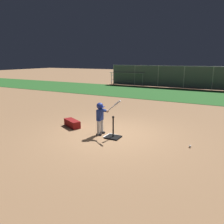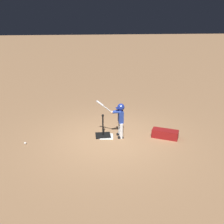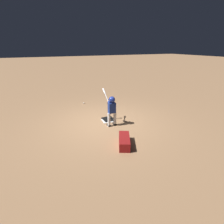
{
  "view_description": "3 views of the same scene",
  "coord_description": "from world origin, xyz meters",
  "px_view_note": "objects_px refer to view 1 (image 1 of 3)",
  "views": [
    {
      "loc": [
        3.42,
        -6.55,
        2.62
      ],
      "look_at": [
        0.23,
        -0.43,
        0.94
      ],
      "focal_mm": 35.0,
      "sensor_mm": 36.0,
      "label": 1
    },
    {
      "loc": [
        0.75,
        7.62,
        3.84
      ],
      "look_at": [
        -0.11,
        -0.23,
        0.86
      ],
      "focal_mm": 42.0,
      "sensor_mm": 36.0,
      "label": 2
    },
    {
      "loc": [
        -5.89,
        2.39,
        2.88
      ],
      "look_at": [
        -0.43,
        -0.15,
        0.57
      ],
      "focal_mm": 28.0,
      "sensor_mm": 36.0,
      "label": 3
    }
  ],
  "objects_px": {
    "batting_tee": "(113,135)",
    "bleachers_center": "(131,78)",
    "baseball": "(190,146)",
    "batter_child": "(101,114)",
    "bleachers_far_right": "(189,80)",
    "equipment_bag": "(72,123)"
  },
  "relations": [
    {
      "from": "batting_tee",
      "to": "batter_child",
      "type": "bearing_deg",
      "value": 168.99
    },
    {
      "from": "batting_tee",
      "to": "bleachers_center",
      "type": "distance_m",
      "value": 16.46
    },
    {
      "from": "batting_tee",
      "to": "equipment_bag",
      "type": "height_order",
      "value": "batting_tee"
    },
    {
      "from": "equipment_bag",
      "to": "bleachers_center",
      "type": "bearing_deg",
      "value": 130.7
    },
    {
      "from": "batting_tee",
      "to": "bleachers_center",
      "type": "xyz_separation_m",
      "value": [
        -5.79,
        15.4,
        0.54
      ]
    },
    {
      "from": "batting_tee",
      "to": "batter_child",
      "type": "distance_m",
      "value": 0.85
    },
    {
      "from": "bleachers_far_right",
      "to": "baseball",
      "type": "bearing_deg",
      "value": -81.01
    },
    {
      "from": "bleachers_far_right",
      "to": "equipment_bag",
      "type": "distance_m",
      "value": 15.42
    },
    {
      "from": "bleachers_center",
      "to": "baseball",
      "type": "bearing_deg",
      "value": -61.28
    },
    {
      "from": "bleachers_center",
      "to": "bleachers_far_right",
      "type": "distance_m",
      "value": 5.84
    },
    {
      "from": "baseball",
      "to": "bleachers_far_right",
      "type": "height_order",
      "value": "bleachers_far_right"
    },
    {
      "from": "baseball",
      "to": "batter_child",
      "type": "bearing_deg",
      "value": -175.8
    },
    {
      "from": "batting_tee",
      "to": "baseball",
      "type": "xyz_separation_m",
      "value": [
        2.47,
        0.33,
        -0.05
      ]
    },
    {
      "from": "bleachers_center",
      "to": "batting_tee",
      "type": "bearing_deg",
      "value": -69.39
    },
    {
      "from": "baseball",
      "to": "batting_tee",
      "type": "bearing_deg",
      "value": -172.46
    },
    {
      "from": "bleachers_center",
      "to": "equipment_bag",
      "type": "bearing_deg",
      "value": -75.91
    },
    {
      "from": "bleachers_center",
      "to": "bleachers_far_right",
      "type": "bearing_deg",
      "value": 2.22
    },
    {
      "from": "baseball",
      "to": "bleachers_far_right",
      "type": "distance_m",
      "value": 15.5
    },
    {
      "from": "batter_child",
      "to": "bleachers_center",
      "type": "height_order",
      "value": "batter_child"
    },
    {
      "from": "batting_tee",
      "to": "batter_child",
      "type": "height_order",
      "value": "batter_child"
    },
    {
      "from": "batting_tee",
      "to": "batter_child",
      "type": "relative_size",
      "value": 0.58
    },
    {
      "from": "bleachers_far_right",
      "to": "equipment_bag",
      "type": "xyz_separation_m",
      "value": [
        -2.06,
        -15.27,
        -0.5
      ]
    }
  ]
}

